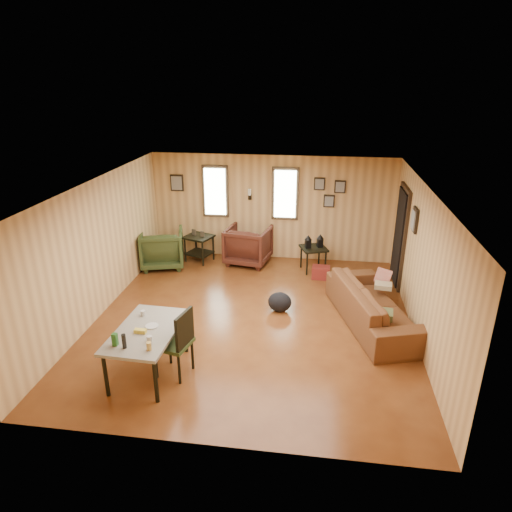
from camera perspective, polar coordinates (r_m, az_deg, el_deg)
The scene contains 11 objects.
room at distance 7.88m, azimuth 1.09°, elevation 0.65°, with size 5.54×6.04×2.44m.
sofa at distance 8.09m, azimuth 14.57°, elevation -5.22°, with size 2.41×0.71×0.94m, color brown.
recliner_brown at distance 10.34m, azimuth -0.96°, elevation 1.60°, with size 0.92×0.86×0.95m, color #441E14.
recliner_green at distance 10.38m, azimuth -11.66°, elevation 1.17°, with size 0.91×0.85×0.94m, color #313F1C.
end_table at distance 10.56m, azimuth -7.14°, elevation 1.53°, with size 0.74×0.71×0.75m.
side_table at distance 9.98m, azimuth 7.24°, elevation 1.22°, with size 0.67×0.67×0.84m.
cooler at distance 9.78m, azimuth 8.11°, elevation -2.04°, with size 0.39×0.29×0.26m.
backpack at distance 8.36m, azimuth 2.99°, elevation -5.76°, with size 0.50×0.43×0.37m.
sofa_pillows at distance 8.17m, azimuth 15.50°, elevation -4.88°, with size 0.54×1.57×0.32m.
dining_table at distance 6.70m, azimuth -13.57°, elevation -9.45°, with size 0.89×1.42×0.91m.
dining_chair at distance 6.61m, azimuth -9.75°, elevation -10.28°, with size 0.56×0.56×1.03m.
Camera 1 is at (1.05, -7.02, 4.06)m, focal length 32.00 mm.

